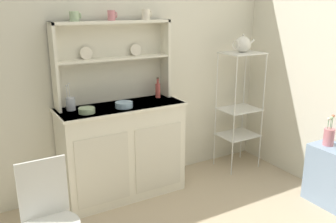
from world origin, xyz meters
name	(u,v)px	position (x,y,z in m)	size (l,w,h in m)	color
wall_back	(123,61)	(0.00, 1.62, 1.25)	(3.84, 0.05, 2.50)	silver
hutch_cabinet	(123,150)	(-0.14, 1.37, 0.46)	(1.16, 0.45, 0.89)	silver
hutch_shelf_unit	(112,56)	(-0.14, 1.53, 1.32)	(1.08, 0.18, 0.74)	silver
bakers_rack	(240,99)	(1.22, 1.32, 0.78)	(0.41, 0.33, 1.29)	silver
side_shelf_blue	(335,177)	(1.44, 0.23, 0.27)	(0.28, 0.48, 0.54)	#849EBC
wire_chair	(48,213)	(-1.01, 0.53, 0.52)	(0.36, 0.36, 0.85)	white
cup_sage_0	(74,16)	(-0.47, 1.49, 1.67)	(0.09, 0.08, 0.08)	#9EB78E
cup_rose_1	(112,15)	(-0.15, 1.49, 1.68)	(0.08, 0.07, 0.09)	#D17A84
cup_cream_2	(146,14)	(0.19, 1.49, 1.68)	(0.09, 0.08, 0.09)	silver
bowl_mixing_large	(87,110)	(-0.48, 1.29, 0.91)	(0.14, 0.14, 0.05)	#9EB78E
bowl_floral_medium	(124,105)	(-0.14, 1.29, 0.92)	(0.16, 0.16, 0.05)	#8EB2D1
jam_bottle	(158,90)	(0.29, 1.45, 0.97)	(0.05, 0.05, 0.20)	#B74C47
utensil_jar	(71,104)	(-0.57, 1.45, 0.95)	(0.08, 0.08, 0.25)	#B2B7C6
porcelain_teapot	(243,44)	(1.22, 1.32, 1.37)	(0.26, 0.17, 0.19)	white
flower_vase	(329,136)	(1.44, 0.35, 0.63)	(0.09, 0.09, 0.29)	#D17A84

